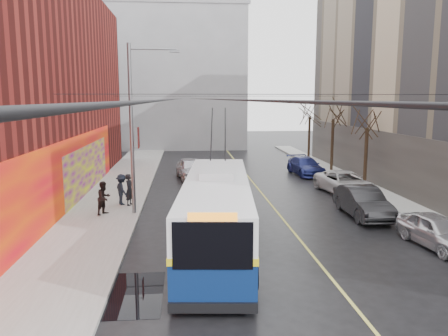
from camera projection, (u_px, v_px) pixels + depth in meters
The scene contains 21 objects.
ground at pixel (296, 292), 14.17m from camera, with size 140.00×140.00×0.00m, color black.
sidewalk_left at pixel (108, 206), 25.25m from camera, with size 4.00×60.00×0.15m, color gray.
sidewalk_right at pixel (391, 200), 26.76m from camera, with size 2.00×60.00×0.15m, color gray.
lane_line at pixel (264, 196), 28.07m from camera, with size 0.12×50.00×0.01m, color #BFB74C.
building_far at pixel (165, 77), 56.46m from camera, with size 20.50×12.10×18.00m.
streetlight_pole at pixel (135, 125), 22.69m from camera, with size 2.65×0.60×9.00m.
catenary_wires at pixel (200, 98), 27.48m from camera, with size 18.00×60.00×0.22m.
tree_near at pixel (368, 117), 29.92m from camera, with size 3.20×3.20×6.40m.
tree_mid at pixel (334, 110), 36.76m from camera, with size 3.20×3.20×6.68m.
tree_far at pixel (310, 109), 43.66m from camera, with size 3.20×3.20×6.57m.
puddle at pixel (132, 294), 14.04m from camera, with size 1.95×3.43×0.01m, color black.
pigeons_flying at pixel (204, 68), 22.27m from camera, with size 3.43×2.48×1.62m.
trolleybus at pixel (217, 211), 18.06m from camera, with size 3.69×12.25×5.73m.
parked_car_a at pixel (437, 231), 18.34m from camera, with size 1.66×4.12×1.40m, color silver.
parked_car_b at pixel (363, 202), 23.11m from camera, with size 1.68×4.81×1.59m, color #232326.
parked_car_c at pixel (345, 183), 28.67m from camera, with size 2.44×5.29×1.47m, color silver.
parked_car_d at pixel (305, 166), 35.86m from camera, with size 2.01×4.95×1.44m, color navy.
following_car at pixel (191, 169), 33.89m from camera, with size 1.95×4.85×1.65m, color silver.
pedestrian_a at pixel (130, 190), 24.96m from camera, with size 0.66×0.43×1.81m, color black.
pedestrian_b at pixel (104, 198), 22.99m from camera, with size 0.86×0.67×1.78m, color black.
pedestrian_c at pixel (122, 189), 25.11m from camera, with size 1.15×0.66×1.78m, color black.
Camera 1 is at (-3.54, -13.09, 6.22)m, focal length 35.00 mm.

